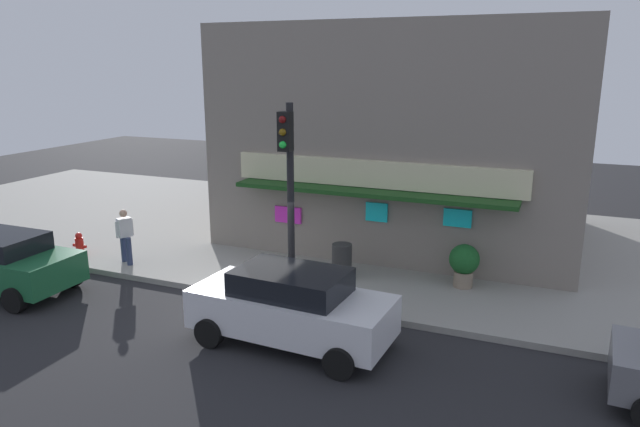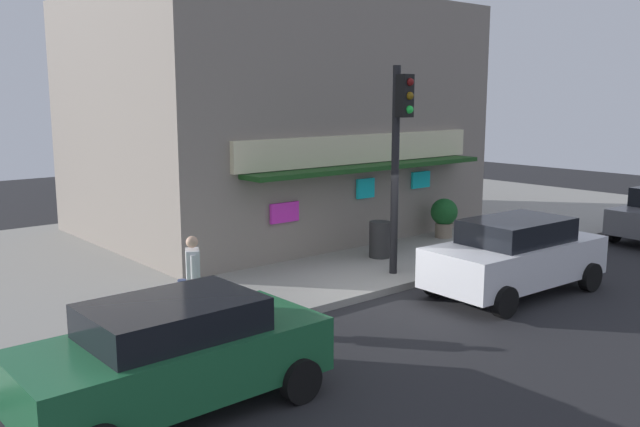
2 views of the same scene
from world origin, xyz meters
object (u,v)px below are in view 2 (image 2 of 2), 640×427
parked_car_green (174,354)px  traffic_light (399,142)px  trash_can (380,239)px  parked_car_white (515,255)px  potted_plant_by_doorway (444,215)px  fire_hydrant (99,325)px  pedestrian (193,276)px

parked_car_green → traffic_light: bearing=20.0°
traffic_light → trash_can: size_ratio=5.14×
parked_car_white → parked_car_green: parked_car_white is taller
traffic_light → potted_plant_by_doorway: size_ratio=4.15×
traffic_light → trash_can: traffic_light is taller
fire_hydrant → parked_car_white: 8.71m
fire_hydrant → potted_plant_by_doorway: potted_plant_by_doorway is taller
traffic_light → potted_plant_by_doorway: bearing=25.7°
traffic_light → trash_can: (0.89, 1.44, -2.62)m
trash_can → pedestrian: (-6.24, -1.38, 0.41)m
fire_hydrant → pedestrian: bearing=-0.4°
potted_plant_by_doorway → parked_car_white: (-2.92, -4.38, 0.04)m
potted_plant_by_doorway → traffic_light: bearing=-154.3°
pedestrian → potted_plant_by_doorway: pedestrian is taller
fire_hydrant → parked_car_white: parked_car_white is taller
potted_plant_by_doorway → parked_car_white: bearing=-123.7°
potted_plant_by_doorway → parked_car_green: parked_car_green is taller
fire_hydrant → traffic_light: bearing=-0.6°
parked_car_white → potted_plant_by_doorway: bearing=56.3°
pedestrian → potted_plant_by_doorway: size_ratio=1.40×
traffic_light → fire_hydrant: traffic_light is taller
trash_can → potted_plant_by_doorway: bearing=9.4°
parked_car_green → parked_car_white: bearing=1.4°
pedestrian → parked_car_green: size_ratio=0.38×
potted_plant_by_doorway → parked_car_green: (-11.29, -4.59, -0.00)m
traffic_light → parked_car_green: 8.02m
traffic_light → fire_hydrant: size_ratio=6.59×
trash_can → pedestrian: pedestrian is taller
fire_hydrant → potted_plant_by_doorway: (11.26, 1.90, 0.31)m
fire_hydrant → pedestrian: size_ratio=0.45×
traffic_light → parked_car_white: traffic_light is taller
traffic_light → potted_plant_by_doorway: (4.11, 1.98, -2.42)m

